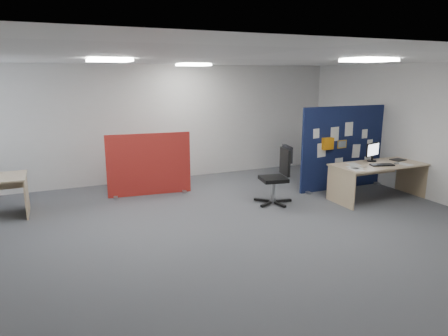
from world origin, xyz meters
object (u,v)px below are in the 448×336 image
object	(u,v)px
main_desk	(377,171)
monitor_main	(373,151)
red_divider	(149,165)
office_chair	(279,172)
navy_divider	(344,148)

from	to	relation	value
main_desk	monitor_main	xyz separation A→B (m)	(0.03, 0.19, 0.38)
red_divider	office_chair	size ratio (longest dim) A/B	1.54
main_desk	red_divider	world-z (taller)	red_divider
navy_divider	office_chair	xyz separation A→B (m)	(-1.86, -0.39, -0.27)
monitor_main	office_chair	xyz separation A→B (m)	(-2.01, 0.32, -0.31)
main_desk	office_chair	xyz separation A→B (m)	(-1.98, 0.51, 0.07)
monitor_main	office_chair	distance (m)	2.06
red_divider	navy_divider	bearing A→B (deg)	-10.69
navy_divider	office_chair	bearing A→B (deg)	-168.24
monitor_main	red_divider	bearing A→B (deg)	139.32
navy_divider	monitor_main	distance (m)	0.72
monitor_main	main_desk	bearing A→B (deg)	-116.10
navy_divider	main_desk	bearing A→B (deg)	-82.86
navy_divider	main_desk	distance (m)	0.97
monitor_main	red_divider	size ratio (longest dim) A/B	0.25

